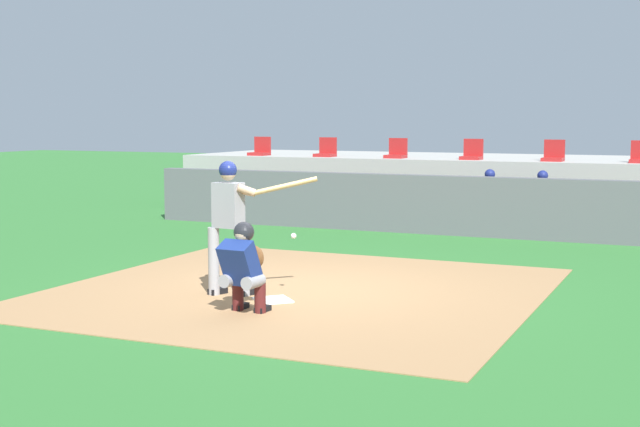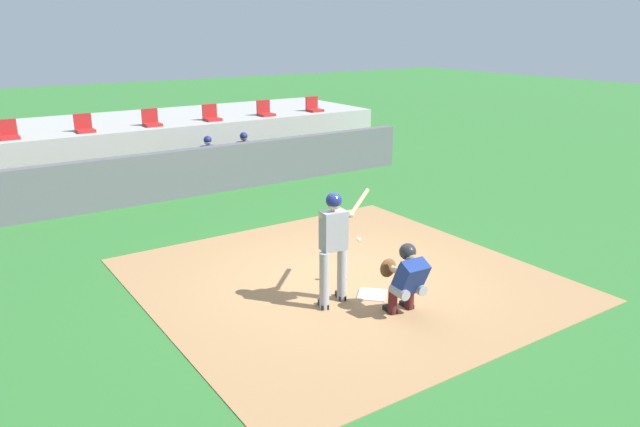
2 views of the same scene
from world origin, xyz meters
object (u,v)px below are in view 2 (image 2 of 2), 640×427
Objects in this scene: home_plate at (372,295)px; stadium_seat_5 at (265,111)px; batter_at_plate at (335,241)px; dugout_player_1 at (246,155)px; stadium_seat_1 at (8,133)px; dugout_player_0 at (211,159)px; stadium_seat_2 at (84,127)px; stadium_seat_6 at (314,107)px; stadium_seat_4 at (211,116)px; catcher_crouched at (406,277)px; stadium_seat_3 at (151,121)px.

stadium_seat_5 reaches higher than home_plate.
dugout_player_1 is (2.63, 8.04, -0.36)m from batter_at_plate.
stadium_seat_1 reaches higher than batter_at_plate.
home_plate is 0.34× the size of dugout_player_0.
stadium_seat_2 and stadium_seat_6 have the same top height.
batter_at_plate is at bearing -121.79° from stadium_seat_6.
stadium_seat_4 and stadium_seat_5 have the same top height.
stadium_seat_5 is (5.57, 0.00, 0.00)m from stadium_seat_2.
catcher_crouched is 3.36× the size of stadium_seat_1.
stadium_seat_3 reaches higher than home_plate.
dugout_player_0 is (0.87, 8.14, 0.65)m from home_plate.
stadium_seat_5 is (3.71, 0.00, 0.00)m from stadium_seat_3.
batter_at_plate reaches higher than dugout_player_0.
stadium_seat_5 is (3.71, 10.18, 1.51)m from home_plate.
stadium_seat_5 is (1.86, 0.00, 0.00)m from stadium_seat_4.
stadium_seat_1 reaches higher than home_plate.
dugout_player_0 is 2.71× the size of stadium_seat_1.
stadium_seat_5 is at bearing 49.27° from dugout_player_1.
stadium_seat_4 is at bearing 79.66° from home_plate.
stadium_seat_3 is (-0.01, 10.94, 0.93)m from catcher_crouched.
stadium_seat_6 is (5.57, 0.00, 0.00)m from stadium_seat_3.
stadium_seat_6 is at bearing 58.21° from batter_at_plate.
stadium_seat_4 is at bearing 0.00° from stadium_seat_1.
stadium_seat_4 is at bearing 75.91° from batter_at_plate.
batter_at_plate is 3.76× the size of stadium_seat_3.
home_plate is 11.70m from stadium_seat_6.
stadium_seat_4 is at bearing 92.96° from dugout_player_1.
stadium_seat_4 is at bearing 0.00° from stadium_seat_3.
home_plate is 0.92× the size of stadium_seat_3.
catcher_crouched is (0.68, -0.87, -0.43)m from batter_at_plate.
stadium_seat_2 is at bearing 180.00° from stadium_seat_6.
stadium_seat_3 and stadium_seat_5 have the same top height.
stadium_seat_1 is at bearing 180.00° from stadium_seat_2.
stadium_seat_1 is at bearing 106.81° from batter_at_plate.
stadium_seat_4 reaches higher than dugout_player_0.
stadium_seat_4 reaches higher than dugout_player_1.
stadium_seat_5 is (2.84, 2.03, 0.86)m from dugout_player_0.
batter_at_plate is 3.76× the size of stadium_seat_1.
catcher_crouched is at bearing -99.61° from stadium_seat_4.
dugout_player_0 is at bearing -156.58° from stadium_seat_6.
dugout_player_0 is at bearing -66.77° from stadium_seat_3.
stadium_seat_4 reaches higher than batter_at_plate.
dugout_player_1 is 2.95m from stadium_seat_3.
stadium_seat_2 is at bearing 100.34° from home_plate.
stadium_seat_6 is (7.43, 0.00, 0.00)m from stadium_seat_2.
stadium_seat_4 is 1.00× the size of stadium_seat_6.
dugout_player_1 is at bearing -46.04° from stadium_seat_3.
stadium_seat_5 is at bearing 0.00° from stadium_seat_3.
batter_at_plate is 10.15m from stadium_seat_2.
stadium_seat_2 is at bearing 180.00° from stadium_seat_4.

